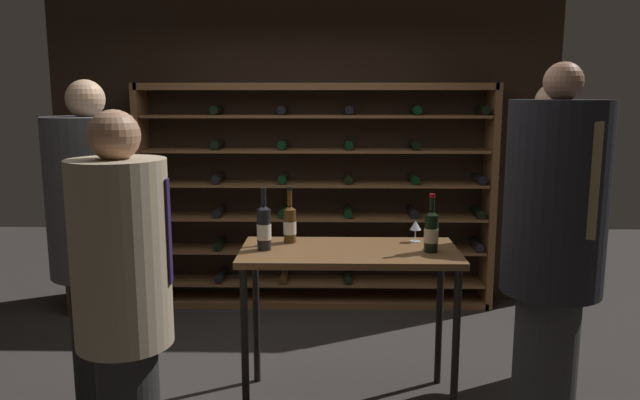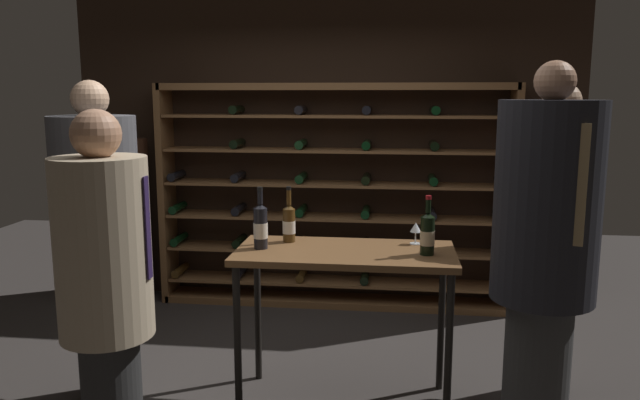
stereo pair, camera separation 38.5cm
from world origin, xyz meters
The scene contains 13 objects.
ground_plane centered at (0.00, 0.00, 0.00)m, with size 9.93×9.93×0.00m, color #383330.
back_wall centered at (0.00, 1.96, 1.46)m, with size 4.55×0.10×2.92m, color #332319.
wine_rack centered at (0.11, 1.75, 0.99)m, with size 3.15×0.32×2.00m.
tasting_table centered at (0.36, -0.05, 0.87)m, with size 1.30×0.63×0.98m.
person_guest_khaki centered at (-1.14, -0.15, 1.09)m, with size 0.51×0.51×1.98m.
person_bystander_red_print centered at (1.38, -0.57, 1.14)m, with size 0.50×0.51×2.06m.
person_host_in_suit centered at (1.62, 0.22, 1.10)m, with size 0.40×0.40×1.97m.
person_bystander_dark_jacket centered at (-0.68, -0.99, 1.01)m, with size 0.44×0.43×1.84m.
display_cabinet centered at (-1.81, 1.56, 0.75)m, with size 0.44×0.36×1.51m, color #4C2D1E.
wine_bottle_amber_reserve centered at (0.84, -0.10, 1.11)m, with size 0.08×0.08×0.35m.
wine_bottle_black_capsule centered at (-0.15, -0.08, 1.12)m, with size 0.09×0.09×0.37m.
wine_bottle_gold_foil centered at (-0.01, 0.11, 1.10)m, with size 0.08×0.08×0.35m.
wine_glass_stemmed_left centered at (0.78, 0.14, 1.08)m, with size 0.07×0.07×0.14m.
Camera 1 is at (0.25, -3.61, 1.90)m, focal length 34.29 mm.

